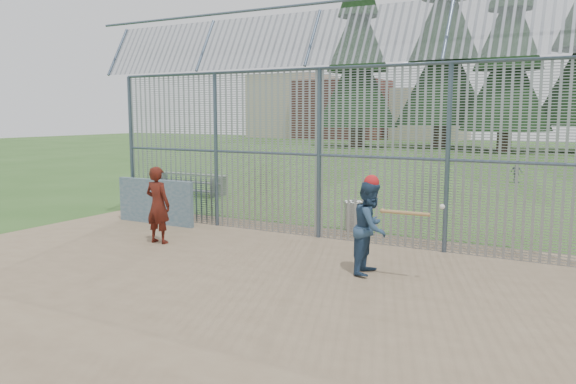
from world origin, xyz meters
The scene contains 12 objects.
ground centered at (0.00, 0.00, 0.00)m, with size 120.00×120.00×0.00m, color #2D511E.
dirt_infield centered at (0.00, -0.50, 0.01)m, with size 14.00×10.00×0.02m, color #756047.
dugout_wall centered at (-4.60, 2.90, 0.62)m, with size 2.50×0.12×1.20m, color #38566B.
batter centered at (2.19, 1.21, 0.88)m, with size 0.84×0.65×1.72m, color navy.
onlooker centered at (-2.95, 1.18, 0.90)m, with size 0.64×0.42×1.76m, color maroon.
bg_kid_seated centered at (2.67, 17.49, 0.46)m, with size 0.54×0.22×0.92m, color slate.
batting_gear centered at (2.33, 1.18, 1.63)m, with size 1.51×0.33×0.67m.
trash_can centered at (0.39, 4.77, 0.38)m, with size 0.56×0.56×0.82m.
bleacher centered at (-7.59, 7.91, 0.41)m, with size 3.00×0.95×0.72m.
backstop_fence centered at (1.81, 3.43, 2.36)m, with size 20.09×0.81×5.30m.
conifer_row centered at (1.93, 41.51, 10.83)m, with size 38.48×12.26×20.20m.
distant_buildings centered at (-23.18, 56.49, 3.60)m, with size 26.50×10.50×8.00m.
Camera 1 is at (5.80, -8.38, 2.95)m, focal length 35.00 mm.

